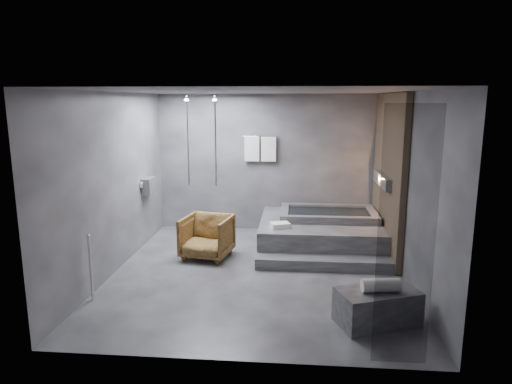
# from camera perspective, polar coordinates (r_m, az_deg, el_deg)

# --- Properties ---
(room) EXTENTS (5.00, 5.04, 2.82)m
(room) POSITION_cam_1_polar(r_m,az_deg,el_deg) (7.09, 3.54, 3.76)
(room) COLOR #2F2F32
(room) RESTS_ON ground
(tub_deck) EXTENTS (2.20, 2.00, 0.50)m
(tub_deck) POSITION_cam_1_polar(r_m,az_deg,el_deg) (8.59, 8.02, -5.07)
(tub_deck) COLOR #353537
(tub_deck) RESTS_ON ground
(tub_step) EXTENTS (2.20, 0.36, 0.18)m
(tub_step) POSITION_cam_1_polar(r_m,az_deg,el_deg) (7.52, 8.44, -8.79)
(tub_step) COLOR #353537
(tub_step) RESTS_ON ground
(concrete_bench) EXTENTS (1.08, 0.84, 0.43)m
(concrete_bench) POSITION_cam_1_polar(r_m,az_deg,el_deg) (5.88, 14.92, -13.69)
(concrete_bench) COLOR #2F2F31
(concrete_bench) RESTS_ON ground
(driftwood_chair) EXTENTS (0.92, 0.93, 0.73)m
(driftwood_chair) POSITION_cam_1_polar(r_m,az_deg,el_deg) (7.93, -6.15, -5.58)
(driftwood_chair) COLOR #402910
(driftwood_chair) RESTS_ON ground
(rolled_towel) EXTENTS (0.47, 0.23, 0.16)m
(rolled_towel) POSITION_cam_1_polar(r_m,az_deg,el_deg) (5.73, 15.34, -11.17)
(rolled_towel) COLOR silver
(rolled_towel) RESTS_ON concrete_bench
(deck_towel) EXTENTS (0.38, 0.33, 0.09)m
(deck_towel) POSITION_cam_1_polar(r_m,az_deg,el_deg) (7.94, 3.02, -4.16)
(deck_towel) COLOR white
(deck_towel) RESTS_ON tub_deck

